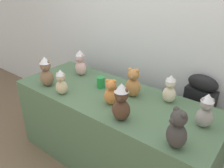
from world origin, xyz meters
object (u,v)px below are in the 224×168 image
Objects in this scene: instrument_case at (196,121)px; teddy_bear_sand at (61,82)px; teddy_bear_blush at (80,63)px; teddy_bear_cream at (170,89)px; teddy_bear_cocoa at (121,103)px; teddy_bear_mocha at (46,72)px; teddy_bear_caramel at (133,83)px; teddy_bear_ash at (205,111)px; teddy_bear_charcoal at (177,130)px; display_table at (112,130)px; party_cup_green at (101,82)px; teddy_bear_ginger at (111,93)px.

teddy_bear_sand is (-1.03, -0.77, 0.40)m from instrument_case.
instrument_case is at bearing 16.28° from teddy_bear_blush.
teddy_bear_cream is 0.98m from teddy_bear_sand.
teddy_bear_cocoa is at bearing -109.43° from instrument_case.
teddy_bear_cocoa is (0.93, -0.02, 0.00)m from teddy_bear_mocha.
teddy_bear_caramel is (-0.49, -0.40, 0.41)m from instrument_case.
teddy_bear_blush is (-1.38, 0.11, 0.01)m from teddy_bear_ash.
instrument_case is at bearing 124.86° from teddy_bear_charcoal.
teddy_bear_cocoa is at bearing -84.77° from teddy_bear_caramel.
display_table is 0.73m from teddy_bear_cream.
instrument_case is 0.95m from teddy_bear_cocoa.
display_table is 17.99× the size of party_cup_green.
teddy_bear_sand is (0.25, -0.03, -0.03)m from teddy_bear_mocha.
teddy_bear_cocoa is at bearing -58.91° from teddy_bear_ginger.
teddy_bear_caramel reaches higher than teddy_bear_ginger.
display_table is at bearing -158.29° from teddy_bear_caramel.
teddy_bear_charcoal reaches higher than teddy_bear_ginger.
teddy_bear_blush is (-0.65, 0.28, 0.03)m from teddy_bear_ginger.
teddy_bear_caramel is 0.67m from teddy_bear_ash.
teddy_bear_cream is at bearing 3.46° from teddy_bear_blush.
teddy_bear_blush is (-0.57, 0.16, 0.53)m from display_table.
instrument_case is 0.76m from teddy_bear_caramel.
instrument_case is 3.23× the size of teddy_bear_mocha.
teddy_bear_cocoa is 0.46m from teddy_bear_charcoal.
teddy_bear_charcoal is (0.46, -0.02, -0.02)m from teddy_bear_cocoa.
teddy_bear_ash is at bearing -20.76° from teddy_bear_caramel.
teddy_bear_cocoa is 1.15× the size of teddy_bear_ash.
teddy_bear_sand is (-1.14, 0.02, -0.01)m from teddy_bear_charcoal.
teddy_bear_cocoa is (0.14, -0.37, 0.02)m from teddy_bear_caramel.
teddy_bear_mocha reaches higher than teddy_bear_caramel.
teddy_bear_blush is 2.62× the size of party_cup_green.
teddy_bear_cocoa reaches higher than teddy_bear_ash.
teddy_bear_blush reaches higher than teddy_bear_sand.
teddy_bear_ginger is 0.25m from teddy_bear_cocoa.
teddy_bear_cream is at bearing 25.72° from display_table.
teddy_bear_ginger reaches higher than display_table.
display_table is 6.46× the size of teddy_bear_mocha.
party_cup_green is (-0.48, 0.32, -0.10)m from teddy_bear_cocoa.
party_cup_green is (-0.19, 0.06, 0.45)m from display_table.
display_table is 0.52m from teddy_bear_ginger.
instrument_case is 1.35m from teddy_bear_sand.
teddy_bear_cream reaches higher than display_table.
instrument_case is 4.17× the size of teddy_bear_ginger.
teddy_bear_mocha is at bearing 159.26° from teddy_bear_cocoa.
party_cup_green is at bearing 5.41° from teddy_bear_mocha.
teddy_bear_sand reaches higher than instrument_case.
teddy_bear_sand is at bearing -162.13° from teddy_bear_cream.
teddy_bear_blush is (0.07, 0.40, -0.01)m from teddy_bear_mocha.
display_table is 0.69m from teddy_bear_sand.
party_cup_green reaches higher than display_table.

